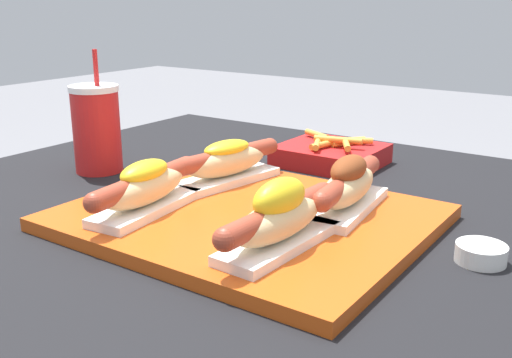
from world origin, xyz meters
TOP-DOWN VIEW (x-y plane):
  - serving_tray at (0.02, -0.07)m, footprint 0.45×0.38m
  - hot_dog_0 at (-0.09, -0.14)m, footprint 0.08×0.21m
  - hot_dog_1 at (0.12, -0.14)m, footprint 0.07×0.21m
  - hot_dog_2 at (-0.08, 0.02)m, footprint 0.09×0.21m
  - hot_dog_3 at (0.13, 0.01)m, footprint 0.08×0.21m
  - sauce_bowl at (0.31, -0.01)m, footprint 0.06×0.06m
  - drink_cup at (-0.34, -0.01)m, footprint 0.08×0.08m
  - fries_basket at (-0.03, 0.26)m, footprint 0.17×0.16m

SIDE VIEW (x-z plane):
  - serving_tray at x=0.02m, z-range 0.70..0.72m
  - sauce_bowl at x=0.31m, z-range 0.71..0.73m
  - fries_basket at x=-0.03m, z-range 0.70..0.75m
  - hot_dog_2 at x=-0.08m, z-range 0.72..0.79m
  - hot_dog_0 at x=-0.09m, z-range 0.72..0.79m
  - hot_dog_3 at x=0.13m, z-range 0.72..0.79m
  - hot_dog_1 at x=0.12m, z-range 0.72..0.80m
  - drink_cup at x=-0.34m, z-range 0.68..0.88m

